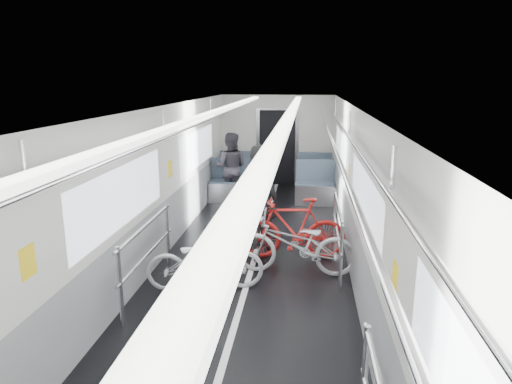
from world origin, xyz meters
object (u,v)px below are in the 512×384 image
bike_right_mid (295,244)px  person_seated (231,167)px  bike_aisle (261,225)px  bike_right_far (293,229)px  person_standing (258,197)px  bike_left_far (205,260)px

bike_right_mid → person_seated: size_ratio=1.09×
bike_aisle → person_seated: person_seated is taller
bike_aisle → bike_right_far: bearing=-32.7°
bike_right_mid → person_standing: size_ratio=0.99×
bike_right_far → person_seated: size_ratio=1.03×
bike_left_far → bike_right_far: bearing=-54.4°
bike_right_far → person_standing: bearing=-132.4°
bike_left_far → bike_aisle: bearing=-32.4°
bike_left_far → person_standing: (0.55, 1.68, 0.47)m
bike_right_far → person_standing: size_ratio=0.94×
bike_left_far → person_seated: size_ratio=0.98×
bike_right_mid → bike_right_far: (-0.05, 0.60, 0.04)m
person_standing → person_seated: person_standing is taller
bike_aisle → person_standing: person_standing is taller
bike_left_far → bike_aisle: size_ratio=0.96×
bike_right_mid → bike_aisle: size_ratio=1.07×
person_standing → bike_left_far: bearing=84.4°
bike_right_far → person_seated: 3.79m
bike_left_far → bike_aisle: bike_aisle is taller
bike_right_far → person_seated: person_seated is taller
bike_aisle → person_seated: (-1.03, 3.08, 0.37)m
bike_right_mid → bike_aisle: bearing=-145.9°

